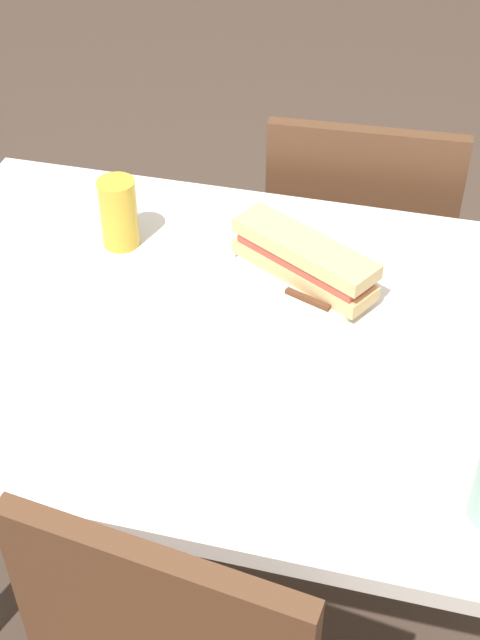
% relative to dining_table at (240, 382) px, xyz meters
% --- Properties ---
extents(ground_plane, '(8.00, 8.00, 0.00)m').
position_rel_dining_table_xyz_m(ground_plane, '(0.00, 0.00, -0.62)').
color(ground_plane, '#47382D').
extents(dining_table, '(1.16, 0.78, 0.74)m').
position_rel_dining_table_xyz_m(dining_table, '(0.00, 0.00, 0.00)').
color(dining_table, silver).
rests_on(dining_table, ground).
extents(chair_near, '(0.42, 0.42, 0.84)m').
position_rel_dining_table_xyz_m(chair_near, '(-0.12, -0.59, -0.14)').
color(chair_near, brown).
rests_on(chair_near, ground).
extents(plate_near, '(0.24, 0.24, 0.01)m').
position_rel_dining_table_xyz_m(plate_near, '(-0.07, -0.14, 0.12)').
color(plate_near, silver).
rests_on(plate_near, dining_table).
extents(baguette_sandwich_near, '(0.26, 0.19, 0.07)m').
position_rel_dining_table_xyz_m(baguette_sandwich_near, '(-0.07, -0.14, 0.16)').
color(baguette_sandwich_near, '#DBB77A').
rests_on(baguette_sandwich_near, plate_near).
extents(knife_near, '(0.17, 0.08, 0.01)m').
position_rel_dining_table_xyz_m(knife_near, '(-0.06, -0.09, 0.13)').
color(knife_near, silver).
rests_on(knife_near, plate_near).
extents(beer_glass, '(0.06, 0.06, 0.12)m').
position_rel_dining_table_xyz_m(beer_glass, '(0.26, -0.17, 0.18)').
color(beer_glass, gold).
rests_on(beer_glass, dining_table).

